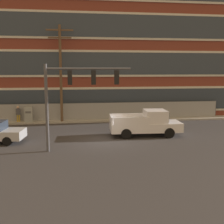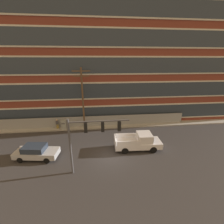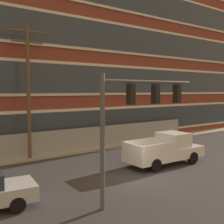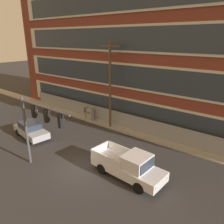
% 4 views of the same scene
% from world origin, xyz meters
% --- Properties ---
extents(ground_plane, '(160.00, 160.00, 0.00)m').
position_xyz_m(ground_plane, '(0.00, 0.00, 0.00)').
color(ground_plane, '#333030').
extents(sidewalk_building_side, '(80.00, 1.69, 0.16)m').
position_xyz_m(sidewalk_building_side, '(0.00, 8.14, 0.08)').
color(sidewalk_building_side, '#9E9B93').
rests_on(sidewalk_building_side, ground).
extents(brick_mill_building, '(49.37, 12.45, 19.12)m').
position_xyz_m(brick_mill_building, '(3.35, 14.91, 9.57)').
color(brick_mill_building, brown).
rests_on(brick_mill_building, ground).
extents(chain_link_fence, '(30.92, 0.06, 1.86)m').
position_xyz_m(chain_link_fence, '(-2.27, 8.38, 0.95)').
color(chain_link_fence, gray).
rests_on(chain_link_fence, ground).
extents(traffic_signal_mast, '(5.44, 0.43, 5.57)m').
position_xyz_m(traffic_signal_mast, '(-1.95, -2.07, 4.08)').
color(traffic_signal_mast, '#4C4C51').
rests_on(traffic_signal_mast, ground).
extents(pickup_truck_white, '(5.69, 2.30, 2.05)m').
position_xyz_m(pickup_truck_white, '(3.69, 1.31, 0.96)').
color(pickup_truck_white, silver).
rests_on(pickup_truck_white, ground).
extents(utility_pole_near_corner, '(2.55, 0.26, 9.38)m').
position_xyz_m(utility_pole_near_corner, '(-3.24, 7.64, 5.18)').
color(utility_pole_near_corner, brown).
rests_on(utility_pole_near_corner, ground).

